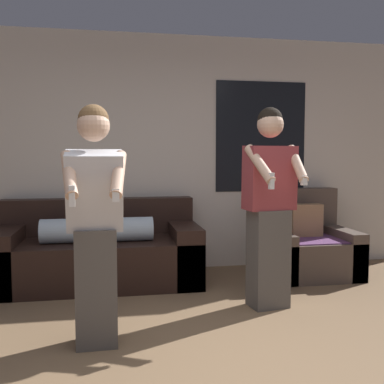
% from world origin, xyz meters
% --- Properties ---
extents(wall_back, '(6.22, 0.07, 2.70)m').
position_xyz_m(wall_back, '(0.02, 2.84, 1.35)').
color(wall_back, silver).
rests_on(wall_back, ground_plane).
extents(couch, '(2.06, 0.93, 0.86)m').
position_xyz_m(couch, '(-0.73, 2.33, 0.32)').
color(couch, black).
rests_on(couch, ground_plane).
extents(armchair, '(0.95, 0.89, 0.94)m').
position_xyz_m(armchair, '(1.56, 2.34, 0.31)').
color(armchair, brown).
rests_on(armchair, ground_plane).
extents(person_left, '(0.44, 0.50, 1.66)m').
position_xyz_m(person_left, '(-0.70, 0.75, 0.86)').
color(person_left, '#56514C').
rests_on(person_left, ground_plane).
extents(person_right, '(0.49, 0.51, 1.74)m').
position_xyz_m(person_right, '(0.76, 1.33, 0.89)').
color(person_right, '#56514C').
rests_on(person_right, ground_plane).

